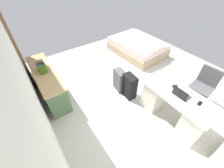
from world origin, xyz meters
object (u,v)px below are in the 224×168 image
at_px(desk, 174,106).
at_px(office_chair, 202,88).
at_px(cell_phone_by_mouse, 174,86).
at_px(figurine_small, 38,61).
at_px(credenza, 48,83).
at_px(computer_mouse, 171,87).
at_px(bed, 138,47).
at_px(laptop, 181,94).
at_px(cell_phone_near_laptop, 200,103).
at_px(suitcase_black, 129,86).
at_px(suitcase_spare_grey, 120,80).

height_order(desk, office_chair, office_chair).
bearing_deg(cell_phone_by_mouse, figurine_small, 60.06).
xyz_separation_m(credenza, computer_mouse, (-2.08, -1.99, 0.39)).
bearing_deg(cell_phone_by_mouse, desk, 172.28).
height_order(desk, bed, desk).
distance_m(bed, figurine_small, 3.36).
xyz_separation_m(desk, laptop, (-0.03, 0.02, 0.40)).
relative_size(credenza, cell_phone_near_laptop, 13.24).
height_order(desk, suitcase_black, desk).
bearing_deg(credenza, laptop, -140.18).
height_order(office_chair, figurine_small, office_chair).
relative_size(desk, bed, 0.73).
distance_m(desk, cell_phone_by_mouse, 0.43).
bearing_deg(computer_mouse, suitcase_black, 23.61).
bearing_deg(office_chair, computer_mouse, 73.32).
height_order(laptop, computer_mouse, laptop).
relative_size(credenza, suitcase_black, 2.76).
distance_m(desk, computer_mouse, 0.44).
xyz_separation_m(suitcase_black, figurine_small, (1.67, 1.63, 0.46)).
xyz_separation_m(suitcase_spare_grey, laptop, (-1.44, -0.36, 0.49)).
xyz_separation_m(bed, computer_mouse, (-2.34, 1.32, 0.51)).
relative_size(desk, office_chair, 1.53).
height_order(office_chair, suitcase_black, office_chair).
relative_size(cell_phone_near_laptop, figurine_small, 1.24).
xyz_separation_m(laptop, figurine_small, (2.76, 1.95, -0.00)).
bearing_deg(office_chair, desk, 87.34).
bearing_deg(cell_phone_by_mouse, computer_mouse, 98.60).
bearing_deg(credenza, cell_phone_near_laptop, -141.99).
height_order(suitcase_black, figurine_small, figurine_small).
bearing_deg(computer_mouse, figurine_small, 38.52).
xyz_separation_m(suitcase_black, cell_phone_near_laptop, (-1.42, -0.45, 0.42)).
xyz_separation_m(desk, bed, (2.58, -1.33, -0.14)).
bearing_deg(cell_phone_near_laptop, bed, -29.87).
relative_size(bed, computer_mouse, 19.66).
height_order(bed, suitcase_spare_grey, suitcase_spare_grey).
height_order(computer_mouse, figurine_small, figurine_small).
distance_m(suitcase_black, computer_mouse, 1.00).
relative_size(suitcase_spare_grey, laptop, 1.94).
relative_size(suitcase_black, cell_phone_by_mouse, 4.80).
height_order(suitcase_spare_grey, cell_phone_near_laptop, cell_phone_near_laptop).
bearing_deg(credenza, desk, -139.51).
relative_size(suitcase_black, computer_mouse, 6.53).
xyz_separation_m(bed, laptop, (-2.60, 1.36, 0.55)).
bearing_deg(suitcase_black, cell_phone_by_mouse, -147.78).
xyz_separation_m(office_chair, suitcase_spare_grey, (1.45, 1.32, -0.12)).
bearing_deg(credenza, suitcase_spare_grey, -119.54).
xyz_separation_m(desk, office_chair, (-0.04, -0.94, 0.03)).
xyz_separation_m(office_chair, credenza, (2.35, 2.92, -0.05)).
relative_size(desk, laptop, 4.64).
height_order(cell_phone_near_laptop, cell_phone_by_mouse, same).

